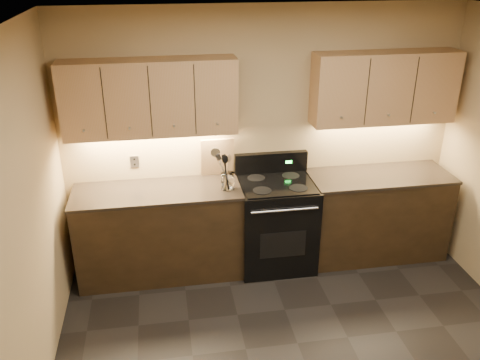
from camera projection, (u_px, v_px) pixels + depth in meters
name	position (u px, v px, depth m)	size (l,w,h in m)	color
ceiling	(340.00, 36.00, 2.82)	(4.00, 4.00, 0.00)	silver
wall_back	(263.00, 137.00, 5.16)	(4.00, 0.04, 2.60)	tan
wall_left	(6.00, 265.00, 3.06)	(0.04, 4.00, 2.60)	tan
counter_left	(160.00, 232.00, 5.07)	(1.62, 0.62, 0.93)	black
counter_right	(376.00, 214.00, 5.41)	(1.46, 0.62, 0.93)	black
stove	(275.00, 222.00, 5.22)	(0.76, 0.68, 1.14)	black
upper_cab_left	(150.00, 98.00, 4.65)	(1.60, 0.30, 0.70)	tan
upper_cab_right	(385.00, 88.00, 4.99)	(1.44, 0.30, 0.70)	tan
outlet_plate	(135.00, 162.00, 5.03)	(0.09, 0.01, 0.12)	#B2B5BA
utensil_crock	(228.00, 181.00, 4.88)	(0.17, 0.17, 0.16)	white
cutting_board	(217.00, 157.00, 5.11)	(0.33, 0.02, 0.42)	tan
wooden_spoon	(225.00, 172.00, 4.82)	(0.06, 0.06, 0.33)	tan
black_spoon	(226.00, 171.00, 4.84)	(0.06, 0.06, 0.33)	black
black_turner	(228.00, 171.00, 4.81)	(0.08, 0.08, 0.35)	black
steel_spatula	(231.00, 169.00, 4.83)	(0.08, 0.08, 0.37)	silver
steel_skimmer	(230.00, 168.00, 4.82)	(0.09, 0.09, 0.40)	silver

